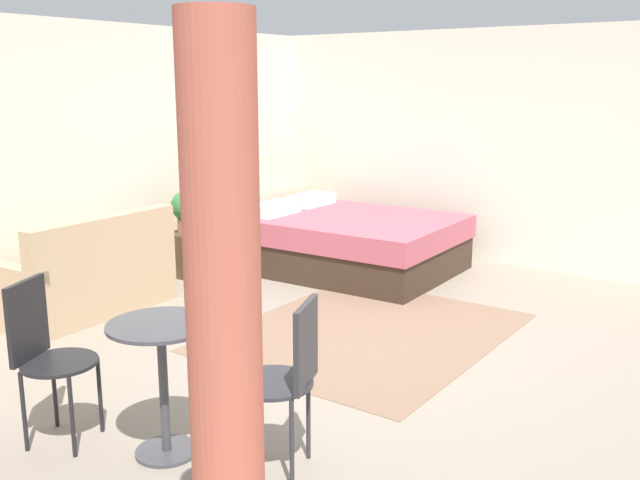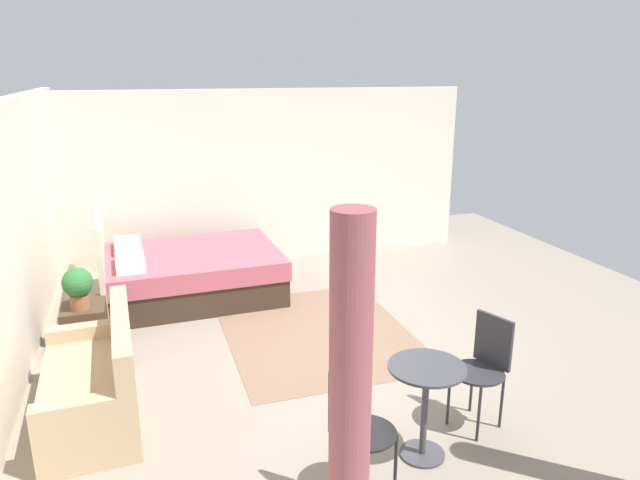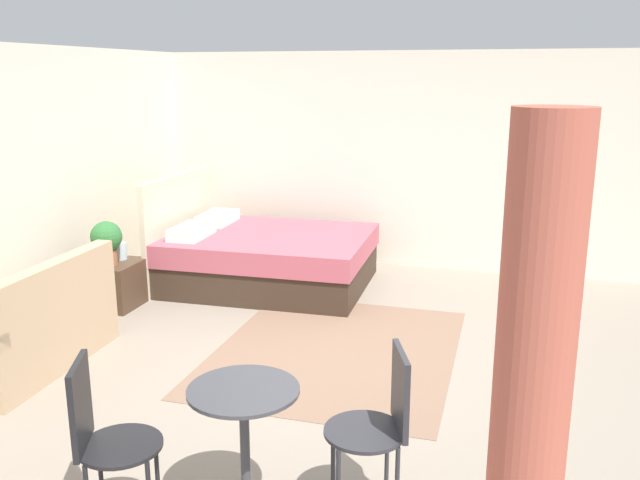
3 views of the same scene
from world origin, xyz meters
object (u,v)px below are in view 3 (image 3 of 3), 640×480
at_px(nightstand, 117,284).
at_px(cafe_chair_near_window, 381,417).
at_px(couch, 31,331).
at_px(balcony_table, 244,431).
at_px(cafe_chair_near_couch, 101,431).
at_px(vase, 120,251).
at_px(potted_plant, 107,240).
at_px(bed, 264,257).

distance_m(nightstand, cafe_chair_near_window, 4.04).
height_order(couch, balcony_table, couch).
relative_size(nightstand, cafe_chair_near_couch, 0.58).
bearing_deg(nightstand, vase, 6.46).
height_order(vase, cafe_chair_near_couch, cafe_chair_near_couch).
distance_m(couch, potted_plant, 1.43).
height_order(bed, cafe_chair_near_window, bed).
relative_size(couch, vase, 8.80).
distance_m(bed, potted_plant, 1.71).
bearing_deg(balcony_table, cafe_chair_near_couch, 112.72).
relative_size(potted_plant, balcony_table, 0.58).
bearing_deg(cafe_chair_near_couch, couch, 47.54).
bearing_deg(balcony_table, potted_plant, 43.71).
relative_size(bed, vase, 12.97).
bearing_deg(bed, cafe_chair_near_window, -150.71).
height_order(vase, balcony_table, balcony_table).
bearing_deg(couch, cafe_chair_near_couch, -132.46).
relative_size(couch, balcony_table, 2.01).
distance_m(nightstand, cafe_chair_near_couch, 3.55).
bearing_deg(cafe_chair_near_couch, bed, 9.70).
xyz_separation_m(potted_plant, balcony_table, (-2.64, -2.52, -0.19)).
xyz_separation_m(bed, couch, (-2.53, 1.00, -0.02)).
height_order(potted_plant, cafe_chair_near_window, cafe_chair_near_window).
relative_size(bed, couch, 1.47).
xyz_separation_m(potted_plant, cafe_chair_near_couch, (-2.91, -1.88, -0.15)).
bearing_deg(couch, vase, 6.50).
xyz_separation_m(nightstand, balcony_table, (-2.74, -2.51, 0.29)).
distance_m(bed, vase, 1.53).
bearing_deg(balcony_table, bed, 19.43).
xyz_separation_m(couch, potted_plant, (1.36, 0.18, 0.40)).
bearing_deg(potted_plant, cafe_chair_near_window, -127.00).
xyz_separation_m(bed, cafe_chair_near_window, (-3.57, -2.00, 0.24)).
height_order(balcony_table, cafe_chair_near_window, cafe_chair_near_window).
bearing_deg(vase, balcony_table, -138.60).
relative_size(bed, balcony_table, 2.96).
distance_m(nightstand, balcony_table, 3.73).
distance_m(potted_plant, cafe_chair_near_couch, 3.47).
relative_size(vase, cafe_chair_near_window, 0.19).
bearing_deg(nightstand, bed, -47.38).
bearing_deg(balcony_table, vase, 41.40).
relative_size(couch, nightstand, 2.80).
height_order(bed, balcony_table, bed).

